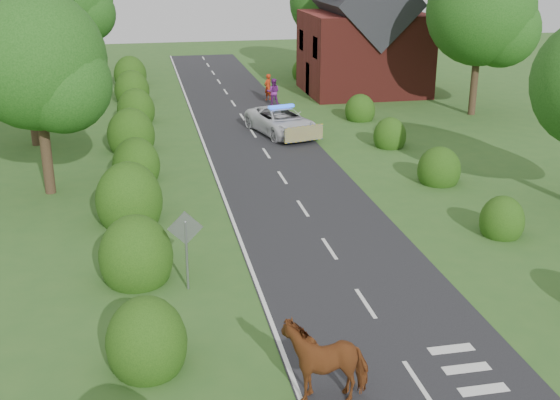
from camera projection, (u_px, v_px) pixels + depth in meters
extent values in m
plane|color=#345F25|center=(366.00, 304.00, 20.45)|extent=(120.00, 120.00, 0.00)
cube|color=black|center=(270.00, 159.00, 34.26)|extent=(6.00, 70.00, 0.02)
cube|color=white|center=(418.00, 382.00, 16.76)|extent=(0.12, 1.80, 0.01)
cube|color=white|center=(366.00, 303.00, 20.45)|extent=(0.12, 1.80, 0.01)
cube|color=white|center=(329.00, 248.00, 24.13)|extent=(0.12, 1.80, 0.01)
cube|color=white|center=(303.00, 208.00, 27.81)|extent=(0.12, 1.80, 0.01)
cube|color=white|center=(282.00, 177.00, 31.49)|extent=(0.12, 1.80, 0.01)
cube|color=white|center=(266.00, 153.00, 35.18)|extent=(0.12, 1.80, 0.01)
cube|color=white|center=(253.00, 133.00, 38.86)|extent=(0.12, 1.80, 0.01)
cube|color=white|center=(242.00, 117.00, 42.54)|extent=(0.12, 1.80, 0.01)
cube|color=white|center=(233.00, 103.00, 46.22)|extent=(0.12, 1.80, 0.01)
cube|color=white|center=(226.00, 92.00, 49.91)|extent=(0.12, 1.80, 0.01)
cube|color=white|center=(219.00, 81.00, 53.59)|extent=(0.12, 1.80, 0.01)
cube|color=white|center=(213.00, 73.00, 57.27)|extent=(0.12, 1.80, 0.01)
cube|color=white|center=(208.00, 65.00, 60.95)|extent=(0.12, 1.80, 0.01)
cube|color=white|center=(203.00, 58.00, 64.64)|extent=(0.12, 1.80, 0.01)
cube|color=white|center=(211.00, 162.00, 33.71)|extent=(0.12, 70.00, 0.01)
cube|color=white|center=(483.00, 390.00, 16.47)|extent=(1.20, 0.35, 0.01)
cube|color=white|center=(466.00, 368.00, 17.30)|extent=(1.20, 0.35, 0.01)
cube|color=white|center=(451.00, 349.00, 18.13)|extent=(1.20, 0.35, 0.01)
ellipsoid|color=#1C4310|center=(147.00, 343.00, 17.21)|extent=(2.00, 2.10, 2.40)
ellipsoid|color=#1C4310|center=(136.00, 257.00, 21.74)|extent=(2.30, 2.41, 2.70)
ellipsoid|color=#1C4310|center=(129.00, 201.00, 26.28)|extent=(2.50, 2.62, 3.00)
ellipsoid|color=#1C4310|center=(136.00, 165.00, 30.99)|extent=(2.10, 2.20, 2.50)
ellipsoid|color=#1C4310|center=(131.00, 135.00, 35.53)|extent=(2.40, 2.52, 2.80)
ellipsoid|color=#1C4310|center=(136.00, 110.00, 41.12)|extent=(2.20, 2.31, 2.60)
ellipsoid|color=#1C4310|center=(132.00, 91.00, 46.60)|extent=(2.30, 2.41, 2.70)
ellipsoid|color=#1C4310|center=(130.00, 75.00, 52.10)|extent=(2.40, 2.52, 2.80)
ellipsoid|color=#1C4310|center=(502.00, 221.00, 25.16)|extent=(1.60, 1.68, 1.90)
ellipsoid|color=#1C4310|center=(439.00, 170.00, 30.70)|extent=(1.90, 2.00, 2.10)
ellipsoid|color=#1C4310|center=(390.00, 136.00, 36.21)|extent=(1.70, 1.78, 2.00)
ellipsoid|color=#1C4310|center=(360.00, 111.00, 41.79)|extent=(1.80, 1.89, 2.00)
ellipsoid|color=#1C4310|center=(303.00, 72.00, 54.65)|extent=(1.70, 1.78, 2.00)
cylinder|color=#332316|center=(46.00, 148.00, 28.95)|extent=(0.44, 0.44, 3.96)
sphere|color=#184611|center=(35.00, 60.00, 27.72)|extent=(5.60, 5.60, 5.60)
sphere|color=#326D21|center=(62.00, 84.00, 27.69)|extent=(3.92, 3.92, 3.92)
cylinder|color=#332316|center=(32.00, 110.00, 36.07)|extent=(0.44, 0.44, 3.74)
sphere|color=#184611|center=(24.00, 43.00, 34.91)|extent=(5.60, 5.60, 5.60)
sphere|color=#326D21|center=(45.00, 61.00, 34.87)|extent=(3.92, 3.92, 3.92)
cylinder|color=#332316|center=(27.00, 68.00, 44.81)|extent=(0.44, 0.44, 4.84)
sphere|color=#326D21|center=(39.00, 16.00, 43.28)|extent=(4.76, 4.76, 4.76)
cylinder|color=#332316|center=(78.00, 51.00, 54.60)|extent=(0.44, 0.44, 4.18)
sphere|color=#184611|center=(73.00, 0.00, 53.29)|extent=(6.00, 6.00, 6.00)
sphere|color=#326D21|center=(88.00, 14.00, 53.26)|extent=(4.20, 4.20, 4.20)
cylinder|color=#332316|center=(475.00, 79.00, 42.58)|extent=(0.44, 0.44, 4.40)
sphere|color=#184611|center=(481.00, 11.00, 41.21)|extent=(6.40, 6.40, 6.40)
sphere|color=#326D21|center=(502.00, 29.00, 41.17)|extent=(4.48, 4.48, 4.48)
cylinder|color=#332316|center=(326.00, 49.00, 56.45)|extent=(0.44, 0.44, 3.96)
sphere|color=#184611|center=(327.00, 2.00, 55.21)|extent=(6.00, 6.00, 6.00)
sphere|color=#326D21|center=(342.00, 15.00, 55.17)|extent=(4.20, 4.20, 4.20)
cylinder|color=gray|center=(187.00, 256.00, 20.98)|extent=(0.08, 0.08, 2.20)
cube|color=gray|center=(185.00, 228.00, 20.67)|extent=(1.06, 0.04, 1.06)
cube|color=maroon|center=(363.00, 53.00, 48.91)|extent=(8.00, 7.00, 5.50)
cube|color=black|center=(365.00, 2.00, 47.73)|extent=(5.94, 7.40, 5.94)
imported|color=brown|center=(325.00, 363.00, 16.15)|extent=(2.32, 1.32, 1.60)
imported|color=silver|center=(281.00, 121.00, 38.54)|extent=(3.69, 5.75, 1.47)
cube|color=yellow|center=(304.00, 134.00, 36.30)|extent=(2.15, 0.61, 0.81)
cube|color=blue|center=(281.00, 106.00, 38.26)|extent=(1.49, 0.64, 0.14)
imported|color=#B42C0F|center=(268.00, 87.00, 46.99)|extent=(0.77, 0.73, 1.77)
imported|color=#74217D|center=(273.00, 92.00, 45.48)|extent=(1.00, 0.86, 1.75)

